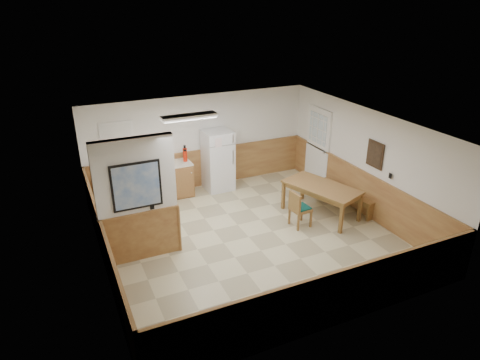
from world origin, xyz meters
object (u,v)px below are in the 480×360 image
dining_table (322,190)px  soap_bottle (118,169)px  dining_chair (298,207)px  fire_extinguisher (185,154)px  refrigerator (218,160)px  dining_bench (346,194)px

dining_table → soap_bottle: soap_bottle is taller
dining_chair → soap_bottle: 4.36m
dining_table → fire_extinguisher: (-2.50, 2.46, 0.43)m
dining_table → dining_chair: (-0.79, -0.25, -0.16)m
refrigerator → dining_table: 2.91m
dining_bench → dining_table: bearing=175.5°
dining_chair → soap_bottle: bearing=137.5°
fire_extinguisher → dining_chair: bearing=-73.4°
dining_bench → dining_chair: size_ratio=2.05×
dining_bench → soap_bottle: soap_bottle is taller
dining_bench → fire_extinguisher: (-3.32, 2.37, 0.74)m
refrigerator → dining_bench: refrigerator is taller
dining_chair → fire_extinguisher: bearing=117.8°
refrigerator → dining_bench: 3.40m
refrigerator → dining_table: (1.63, -2.41, -0.15)m
refrigerator → soap_bottle: size_ratio=8.29×
dining_table → dining_bench: dining_table is taller
dining_bench → fire_extinguisher: 4.14m
refrigerator → dining_table: bearing=-57.1°
fire_extinguisher → soap_bottle: fire_extinguisher is taller
refrigerator → soap_bottle: refrigerator is taller
dining_bench → soap_bottle: 5.57m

